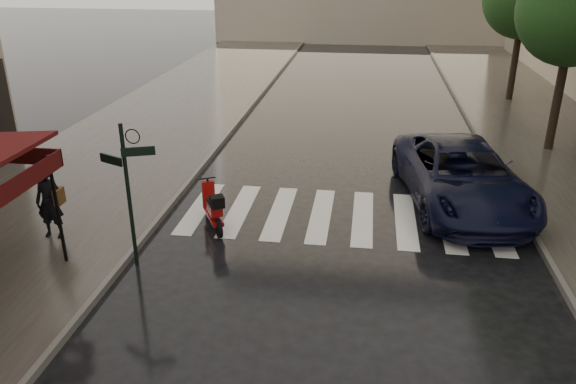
# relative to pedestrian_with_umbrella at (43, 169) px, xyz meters

# --- Properties ---
(ground) EXTENTS (120.00, 120.00, 0.00)m
(ground) POSITION_rel_pedestrian_with_umbrella_xyz_m (3.46, -3.77, -1.76)
(ground) COLOR black
(ground) RESTS_ON ground
(sidewalk_near) EXTENTS (6.00, 60.00, 0.12)m
(sidewalk_near) POSITION_rel_pedestrian_with_umbrella_xyz_m (-1.04, 8.23, -1.70)
(sidewalk_near) COLOR #38332D
(sidewalk_near) RESTS_ON ground
(sidewalk_far) EXTENTS (5.50, 60.00, 0.12)m
(sidewalk_far) POSITION_rel_pedestrian_with_umbrella_xyz_m (13.71, 8.23, -1.70)
(sidewalk_far) COLOR #38332D
(sidewalk_far) RESTS_ON ground
(curb_near) EXTENTS (0.12, 60.00, 0.16)m
(curb_near) POSITION_rel_pedestrian_with_umbrella_xyz_m (2.01, 8.23, -1.69)
(curb_near) COLOR #595651
(curb_near) RESTS_ON ground
(curb_far) EXTENTS (0.12, 60.00, 0.16)m
(curb_far) POSITION_rel_pedestrian_with_umbrella_xyz_m (10.91, 8.23, -1.69)
(curb_far) COLOR #595651
(curb_far) RESTS_ON ground
(crosswalk) EXTENTS (7.85, 3.20, 0.01)m
(crosswalk) POSITION_rel_pedestrian_with_umbrella_xyz_m (6.44, 2.23, -1.76)
(crosswalk) COLOR silver
(crosswalk) RESTS_ON ground
(signpost) EXTENTS (1.17, 0.29, 3.10)m
(signpost) POSITION_rel_pedestrian_with_umbrella_xyz_m (2.27, -0.77, 0.07)
(signpost) COLOR black
(signpost) RESTS_ON ground
(pedestrian_with_umbrella) EXTENTS (1.04, 1.05, 2.47)m
(pedestrian_with_umbrella) POSITION_rel_pedestrian_with_umbrella_xyz_m (0.00, 0.00, 0.00)
(pedestrian_with_umbrella) COLOR black
(pedestrian_with_umbrella) RESTS_ON sidewalk_near
(scooter) EXTENTS (0.91, 1.48, 1.07)m
(scooter) POSITION_rel_pedestrian_with_umbrella_xyz_m (3.43, 1.17, -1.27)
(scooter) COLOR black
(scooter) RESTS_ON ground
(parked_car) EXTENTS (3.52, 6.12, 1.61)m
(parked_car) POSITION_rel_pedestrian_with_umbrella_xyz_m (9.42, 3.43, -0.96)
(parked_car) COLOR black
(parked_car) RESTS_ON ground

